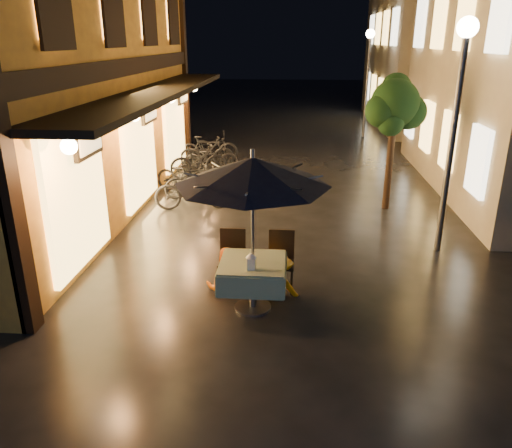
# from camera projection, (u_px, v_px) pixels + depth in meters

# --- Properties ---
(ground) EXTENTS (90.00, 90.00, 0.00)m
(ground) POSITION_uv_depth(u_px,v_px,m) (280.00, 292.00, 8.10)
(ground) COLOR black
(ground) RESTS_ON ground
(west_building) EXTENTS (5.90, 11.40, 7.40)m
(west_building) POSITION_uv_depth(u_px,v_px,m) (29.00, 46.00, 10.97)
(west_building) COLOR #C67F33
(west_building) RESTS_ON ground
(east_building_far) EXTENTS (7.30, 10.30, 7.30)m
(east_building_far) POSITION_uv_depth(u_px,v_px,m) (456.00, 43.00, 23.08)
(east_building_far) COLOR #C3B699
(east_building_far) RESTS_ON ground
(street_tree) EXTENTS (1.43, 1.20, 3.15)m
(street_tree) POSITION_uv_depth(u_px,v_px,m) (395.00, 107.00, 11.29)
(street_tree) COLOR black
(street_tree) RESTS_ON ground
(streetlamp_near) EXTENTS (0.36, 0.36, 4.23)m
(streetlamp_near) POSITION_uv_depth(u_px,v_px,m) (458.00, 97.00, 8.73)
(streetlamp_near) COLOR #59595E
(streetlamp_near) RESTS_ON ground
(streetlamp_far) EXTENTS (0.36, 0.36, 4.23)m
(streetlamp_far) POSITION_uv_depth(u_px,v_px,m) (368.00, 64.00, 19.94)
(streetlamp_far) COLOR #59595E
(streetlamp_far) RESTS_ON ground
(cafe_table) EXTENTS (0.99, 0.99, 0.78)m
(cafe_table) POSITION_uv_depth(u_px,v_px,m) (253.00, 273.00, 7.43)
(cafe_table) COLOR #59595E
(cafe_table) RESTS_ON ground
(patio_umbrella) EXTENTS (2.22, 2.22, 2.46)m
(patio_umbrella) POSITION_uv_depth(u_px,v_px,m) (253.00, 172.00, 6.88)
(patio_umbrella) COLOR #59595E
(patio_umbrella) RESTS_ON ground
(cafe_chair_left) EXTENTS (0.42, 0.42, 0.97)m
(cafe_chair_left) POSITION_uv_depth(u_px,v_px,m) (232.00, 255.00, 8.16)
(cafe_chair_left) COLOR black
(cafe_chair_left) RESTS_ON ground
(cafe_chair_right) EXTENTS (0.42, 0.42, 0.97)m
(cafe_chair_right) POSITION_uv_depth(u_px,v_px,m) (281.00, 257.00, 8.10)
(cafe_chair_right) COLOR black
(cafe_chair_right) RESTS_ON ground
(table_lantern) EXTENTS (0.16, 0.16, 0.25)m
(table_lantern) POSITION_uv_depth(u_px,v_px,m) (251.00, 260.00, 7.07)
(table_lantern) COLOR white
(table_lantern) RESTS_ON cafe_table
(person_orange) EXTENTS (0.74, 0.60, 1.46)m
(person_orange) POSITION_uv_depth(u_px,v_px,m) (226.00, 249.00, 7.93)
(person_orange) COLOR orange
(person_orange) RESTS_ON ground
(person_yellow) EXTENTS (0.91, 0.56, 1.37)m
(person_yellow) POSITION_uv_depth(u_px,v_px,m) (278.00, 254.00, 7.85)
(person_yellow) COLOR #FF9806
(person_yellow) RESTS_ON ground
(bicycle_0) EXTENTS (1.95, 1.03, 0.98)m
(bicycle_0) POSITION_uv_depth(u_px,v_px,m) (194.00, 189.00, 11.92)
(bicycle_0) COLOR black
(bicycle_0) RESTS_ON ground
(bicycle_1) EXTENTS (1.55, 0.94, 0.90)m
(bicycle_1) POSITION_uv_depth(u_px,v_px,m) (193.00, 181.00, 12.74)
(bicycle_1) COLOR black
(bicycle_1) RESTS_ON ground
(bicycle_2) EXTENTS (1.87, 1.13, 0.93)m
(bicycle_2) POSITION_uv_depth(u_px,v_px,m) (186.00, 176.00, 13.16)
(bicycle_2) COLOR black
(bicycle_2) RESTS_ON ground
(bicycle_3) EXTENTS (1.77, 1.15, 1.03)m
(bicycle_3) POSITION_uv_depth(u_px,v_px,m) (199.00, 161.00, 14.56)
(bicycle_3) COLOR black
(bicycle_3) RESTS_ON ground
(bicycle_4) EXTENTS (1.75, 0.96, 0.87)m
(bicycle_4) POSITION_uv_depth(u_px,v_px,m) (211.00, 157.00, 15.37)
(bicycle_4) COLOR black
(bicycle_4) RESTS_ON ground
(bicycle_5) EXTENTS (1.78, 0.79, 1.03)m
(bicycle_5) POSITION_uv_depth(u_px,v_px,m) (207.00, 152.00, 15.66)
(bicycle_5) COLOR black
(bicycle_5) RESTS_ON ground
(bicycle_6) EXTENTS (1.99, 1.00, 1.00)m
(bicycle_6) POSITION_uv_depth(u_px,v_px,m) (209.00, 147.00, 16.48)
(bicycle_6) COLOR black
(bicycle_6) RESTS_ON ground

